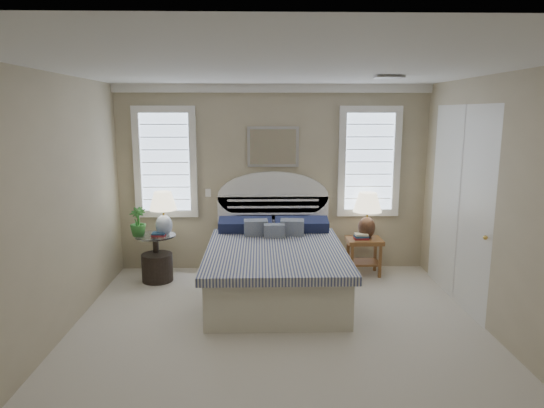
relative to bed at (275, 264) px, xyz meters
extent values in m
cube|color=beige|center=(0.00, -1.46, -0.39)|extent=(4.50, 5.00, 0.01)
cube|color=silver|center=(0.00, -1.46, 2.31)|extent=(4.50, 5.00, 0.01)
cube|color=tan|center=(0.00, 1.04, 0.96)|extent=(4.50, 0.02, 2.70)
cube|color=tan|center=(-2.25, -1.46, 0.96)|extent=(0.02, 5.00, 2.70)
cube|color=tan|center=(2.25, -1.46, 0.96)|extent=(0.02, 5.00, 2.70)
cube|color=white|center=(0.00, 1.00, 2.25)|extent=(4.50, 0.08, 0.12)
cube|color=#B2B2B2|center=(1.20, -0.66, 2.29)|extent=(0.30, 0.20, 0.02)
cube|color=white|center=(-0.95, 1.03, 0.76)|extent=(0.08, 0.01, 0.12)
cube|color=silver|center=(-1.55, 1.02, 1.21)|extent=(0.90, 0.06, 1.60)
cube|color=silver|center=(1.40, 1.02, 1.21)|extent=(0.90, 0.06, 1.60)
cube|color=silver|center=(0.00, 1.00, 1.43)|extent=(0.74, 0.04, 0.58)
cube|color=white|center=(2.23, -0.26, 0.81)|extent=(0.02, 1.80, 2.40)
cube|color=silver|center=(0.00, -0.13, -0.11)|extent=(1.60, 2.10, 0.55)
cube|color=navy|center=(0.00, -0.18, 0.20)|extent=(1.72, 2.15, 0.10)
cube|color=white|center=(0.00, 0.98, 0.16)|extent=(1.62, 0.08, 1.10)
cube|color=#1C2147|center=(-0.40, 0.70, 0.34)|extent=(0.75, 0.31, 0.23)
cube|color=#1C2147|center=(0.40, 0.70, 0.34)|extent=(0.75, 0.31, 0.23)
cube|color=#364B7B|center=(-0.25, 0.47, 0.32)|extent=(0.33, 0.20, 0.34)
cube|color=#364B7B|center=(0.25, 0.47, 0.32)|extent=(0.33, 0.20, 0.34)
cube|color=#364B7B|center=(0.00, 0.37, 0.30)|extent=(0.28, 0.14, 0.29)
cylinder|color=black|center=(-1.65, 0.59, -0.37)|extent=(0.32, 0.32, 0.03)
cylinder|color=black|center=(-1.65, 0.59, -0.09)|extent=(0.08, 0.08, 0.60)
cylinder|color=silver|center=(-1.65, 0.59, 0.23)|extent=(0.56, 0.56, 0.02)
cube|color=brown|center=(1.30, 0.69, 0.11)|extent=(0.50, 0.40, 0.06)
cube|color=brown|center=(1.30, 0.69, -0.21)|extent=(0.44, 0.34, 0.03)
cube|color=brown|center=(1.10, 0.54, -0.15)|extent=(0.04, 0.04, 0.47)
cube|color=brown|center=(1.10, 0.84, -0.15)|extent=(0.04, 0.04, 0.47)
cube|color=brown|center=(1.50, 0.54, -0.15)|extent=(0.04, 0.04, 0.47)
cube|color=brown|center=(1.50, 0.84, -0.15)|extent=(0.04, 0.04, 0.47)
cylinder|color=black|center=(-1.62, 0.49, -0.19)|extent=(0.50, 0.50, 0.38)
cylinder|color=silver|center=(-1.53, 0.61, 0.26)|extent=(0.15, 0.15, 0.03)
ellipsoid|color=silver|center=(-1.53, 0.61, 0.38)|extent=(0.28, 0.28, 0.29)
cylinder|color=gold|center=(-1.53, 0.61, 0.56)|extent=(0.04, 0.04, 0.10)
cylinder|color=black|center=(1.34, 0.76, 0.16)|extent=(0.18, 0.18, 0.03)
ellipsoid|color=black|center=(1.34, 0.76, 0.29)|extent=(0.32, 0.32, 0.31)
cylinder|color=gold|center=(1.34, 0.76, 0.48)|extent=(0.04, 0.04, 0.11)
imported|color=#2C7031|center=(-1.87, 0.55, 0.44)|extent=(0.25, 0.25, 0.40)
cube|color=maroon|center=(-1.59, 0.53, 0.26)|extent=(0.20, 0.16, 0.02)
cube|color=navy|center=(-1.59, 0.53, 0.28)|extent=(0.19, 0.15, 0.02)
cube|color=maroon|center=(1.25, 0.67, 0.16)|extent=(0.21, 0.16, 0.03)
cube|color=navy|center=(1.25, 0.67, 0.19)|extent=(0.20, 0.15, 0.03)
cube|color=beige|center=(1.25, 0.67, 0.21)|extent=(0.19, 0.14, 0.03)
camera|label=1|loc=(-0.19, -5.98, 1.92)|focal=32.00mm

